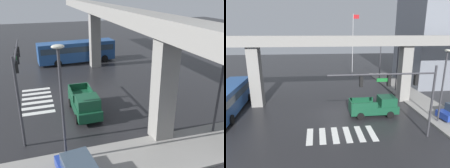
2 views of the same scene
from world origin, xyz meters
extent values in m
plane|color=#232326|center=(0.00, 0.00, 0.00)|extent=(120.00, 120.00, 0.00)
cube|color=silver|center=(-2.75, -4.63, 0.01)|extent=(0.55, 2.80, 0.01)
cube|color=silver|center=(-1.65, -4.63, 0.01)|extent=(0.55, 2.80, 0.01)
cube|color=silver|center=(-0.55, -4.63, 0.01)|extent=(0.55, 2.80, 0.01)
cube|color=silver|center=(0.55, -4.63, 0.01)|extent=(0.55, 2.80, 0.01)
cube|color=silver|center=(1.65, -4.63, 0.01)|extent=(0.55, 2.80, 0.01)
cube|color=silver|center=(2.75, -4.63, 0.01)|extent=(0.55, 2.80, 0.01)
cube|color=gray|center=(0.00, 3.45, 7.72)|extent=(53.11, 2.08, 1.20)
cube|color=gray|center=(-9.19, 3.45, 3.56)|extent=(1.30, 1.30, 7.12)
cube|color=gray|center=(9.19, 3.45, 3.56)|extent=(1.30, 1.30, 7.12)
cube|color=gray|center=(11.06, 2.00, 0.07)|extent=(4.00, 36.00, 0.15)
cube|color=#14472D|center=(3.93, -0.91, 0.78)|extent=(5.11, 1.92, 0.80)
cube|color=#14472D|center=(5.38, -0.90, 1.63)|extent=(1.71, 1.75, 0.90)
cube|color=#3F5160|center=(5.85, -0.90, 1.63)|extent=(0.11, 1.67, 0.77)
cube|color=#14472D|center=(2.78, -0.04, 1.48)|extent=(2.65, 0.11, 0.60)
cube|color=#14472D|center=(2.79, -1.79, 1.48)|extent=(2.65, 0.11, 0.60)
cube|color=#14472D|center=(1.43, -0.92, 1.48)|extent=(0.11, 1.75, 0.60)
cylinder|color=black|center=(5.51, 0.00, 0.38)|extent=(0.76, 0.28, 0.76)
cylinder|color=black|center=(5.52, -1.80, 0.38)|extent=(0.76, 0.28, 0.76)
cylinder|color=black|center=(2.35, -0.01, 0.38)|extent=(0.76, 0.28, 0.76)
cylinder|color=black|center=(2.35, -1.82, 0.38)|extent=(0.76, 0.28, 0.76)
cube|color=#234C8C|center=(-11.87, 1.42, 1.64)|extent=(3.28, 10.95, 2.70)
cube|color=#2D3D4C|center=(-11.87, 1.42, 2.11)|extent=(3.28, 10.42, 0.76)
cube|color=#2D3D4C|center=(-12.26, 6.76, 1.98)|extent=(2.25, 0.24, 1.49)
cylinder|color=black|center=(-13.37, 5.10, 0.48)|extent=(0.42, 0.98, 0.96)
cylinder|color=black|center=(-10.92, 5.28, 0.48)|extent=(0.42, 0.98, 0.96)
cylinder|color=black|center=(-12.88, -1.63, 0.48)|extent=(0.42, 0.98, 0.96)
cylinder|color=black|center=(-10.43, -1.45, 0.48)|extent=(0.42, 0.98, 0.96)
cube|color=#384756|center=(12.31, -2.90, 1.34)|extent=(2.41, 1.77, 0.76)
cylinder|color=black|center=(10.97, -2.21, 0.32)|extent=(0.67, 0.32, 0.64)
cylinder|color=#38383D|center=(7.38, -5.71, 3.10)|extent=(0.18, 0.18, 6.20)
cylinder|color=#38383D|center=(3.08, -5.71, 5.60)|extent=(8.60, 0.14, 0.14)
cube|color=black|center=(5.78, -5.71, 5.08)|extent=(0.24, 0.32, 0.84)
sphere|color=red|center=(5.78, -5.71, 5.34)|extent=(0.17, 0.17, 0.17)
cube|color=black|center=(3.58, -5.71, 5.08)|extent=(0.24, 0.32, 0.84)
sphere|color=red|center=(3.58, -5.71, 5.34)|extent=(0.17, 0.17, 0.17)
cube|color=black|center=(1.38, -5.71, 5.08)|extent=(0.24, 0.32, 0.84)
sphere|color=red|center=(1.38, -5.71, 5.34)|extent=(0.17, 0.17, 0.17)
cube|color=#19722D|center=(3.15, -5.71, 5.15)|extent=(1.10, 0.04, 0.28)
cylinder|color=#38383D|center=(9.86, -3.29, 3.50)|extent=(0.16, 0.16, 7.00)
ellipsoid|color=beige|center=(9.86, -3.29, 7.12)|extent=(0.44, 0.70, 0.24)
cylinder|color=#38383D|center=(9.86, 7.45, 3.50)|extent=(0.16, 0.16, 7.00)
camera|label=1|loc=(22.58, -4.51, 9.85)|focal=39.74mm
camera|label=2|loc=(-1.96, -19.80, 8.76)|focal=31.08mm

